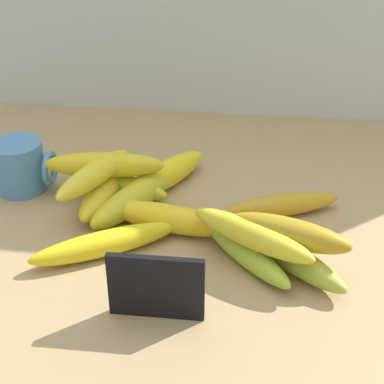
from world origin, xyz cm
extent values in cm
cube|color=tan|center=(0.00, 0.00, 1.50)|extent=(110.00, 76.00, 3.00)
cube|color=black|center=(-5.37, -20.08, 7.20)|extent=(11.00, 0.80, 8.40)
cube|color=#866344|center=(-5.37, -19.28, 3.30)|extent=(9.90, 1.20, 0.60)
cylinder|color=#4B87B9|center=(-30.95, 5.80, 6.94)|extent=(7.78, 7.78, 7.89)
torus|color=#4B87B9|center=(-26.06, 5.80, 6.94)|extent=(1.00, 5.42, 5.42)
ellipsoid|color=gold|center=(-12.48, 1.20, 5.09)|extent=(11.91, 17.01, 4.19)
ellipsoid|color=gold|center=(-15.89, 5.99, 4.77)|extent=(17.62, 9.08, 3.55)
ellipsoid|color=yellow|center=(-6.47, -2.94, 5.00)|extent=(18.04, 7.41, 4.00)
ellipsoid|color=#A5B336|center=(9.39, -8.88, 4.85)|extent=(16.77, 16.25, 3.69)
ellipsoid|color=#C28E20|center=(8.96, 2.70, 4.67)|extent=(17.85, 9.54, 3.35)
ellipsoid|color=yellow|center=(-17.10, 2.56, 5.06)|extent=(6.31, 15.53, 4.11)
ellipsoid|color=yellow|center=(-14.09, -9.33, 4.73)|extent=(19.02, 12.98, 3.46)
ellipsoid|color=yellow|center=(-8.97, 8.62, 5.11)|extent=(13.34, 17.38, 4.22)
ellipsoid|color=#A6C232|center=(4.36, -9.00, 4.63)|extent=(13.56, 14.85, 3.25)
ellipsoid|color=yellow|center=(-17.31, 4.99, 8.47)|extent=(18.22, 5.57, 3.85)
ellipsoid|color=yellow|center=(5.03, -9.69, 7.96)|extent=(16.93, 12.13, 3.42)
ellipsoid|color=#AE8B1B|center=(9.55, -9.68, 8.61)|extent=(16.11, 8.37, 3.82)
ellipsoid|color=yellow|center=(-17.85, 1.45, 8.83)|extent=(9.75, 15.83, 3.44)
camera|label=1|loc=(4.69, -71.89, 51.84)|focal=56.79mm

